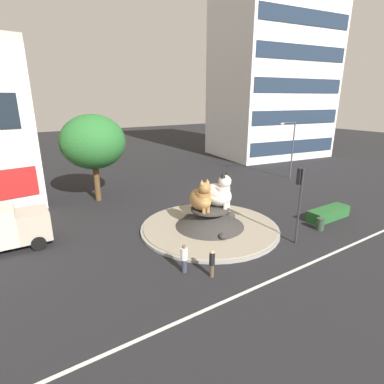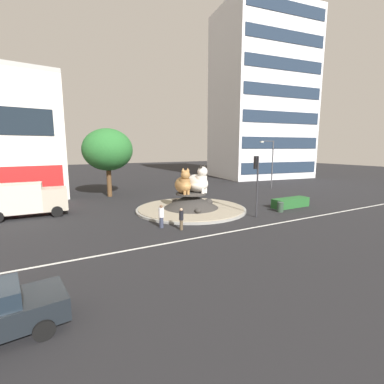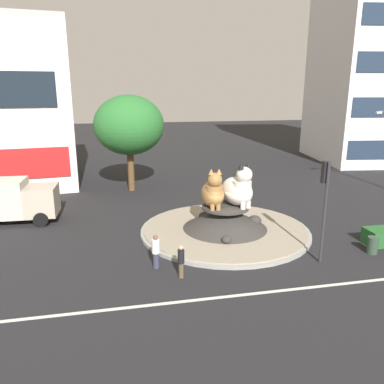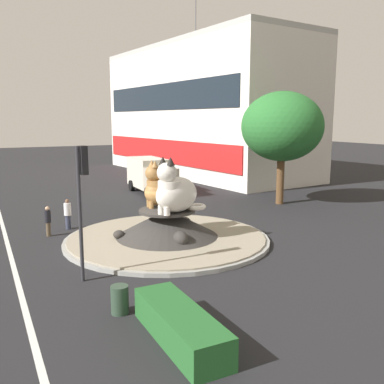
# 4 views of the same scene
# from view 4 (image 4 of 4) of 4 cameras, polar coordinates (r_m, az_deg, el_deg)

# --- Properties ---
(ground_plane) EXTENTS (160.00, 160.00, 0.00)m
(ground_plane) POSITION_cam_4_polar(r_m,az_deg,el_deg) (21.46, -3.34, -6.56)
(ground_plane) COLOR black
(lane_centreline) EXTENTS (112.00, 0.20, 0.01)m
(lane_centreline) POSITION_cam_4_polar(r_m,az_deg,el_deg) (19.86, -22.98, -8.69)
(lane_centreline) COLOR silver
(lane_centreline) RESTS_ON ground
(roundabout_island) EXTENTS (10.17, 10.17, 1.61)m
(roundabout_island) POSITION_cam_4_polar(r_m,az_deg,el_deg) (21.29, -3.35, -5.00)
(roundabout_island) COLOR gray
(roundabout_island) RESTS_ON ground
(cat_statue_tabby) EXTENTS (1.54, 2.38, 2.41)m
(cat_statue_tabby) POSITION_cam_4_polar(r_m,az_deg,el_deg) (21.60, -4.03, 0.31)
(cat_statue_tabby) COLOR #9E703D
(cat_statue_tabby) RESTS_ON roundabout_island
(cat_statue_white) EXTENTS (2.22, 2.93, 2.71)m
(cat_statue_white) POSITION_cam_4_polar(r_m,az_deg,el_deg) (20.19, -2.31, -0.01)
(cat_statue_white) COLOR silver
(cat_statue_white) RESTS_ON roundabout_island
(traffic_light_mast) EXTENTS (0.34, 0.46, 5.08)m
(traffic_light_mast) POSITION_cam_4_polar(r_m,az_deg,el_deg) (15.98, -14.56, 0.51)
(traffic_light_mast) COLOR #2D2D33
(traffic_light_mast) RESTS_ON ground
(shophouse_block) EXTENTS (28.41, 13.45, 19.68)m
(shophouse_block) POSITION_cam_4_polar(r_m,az_deg,el_deg) (48.29, 1.43, 10.86)
(shophouse_block) COLOR silver
(shophouse_block) RESTS_ON ground
(clipped_hedge_strip) EXTENTS (4.00, 1.20, 0.90)m
(clipped_hedge_strip) POSITION_cam_4_polar(r_m,az_deg,el_deg) (12.17, -1.62, -17.49)
(clipped_hedge_strip) COLOR #235B28
(clipped_hedge_strip) RESTS_ON ground
(broadleaf_tree_behind_island) EXTENTS (5.73, 5.73, 7.96)m
(broadleaf_tree_behind_island) POSITION_cam_4_polar(r_m,az_deg,el_deg) (30.71, 12.01, 8.57)
(broadleaf_tree_behind_island) COLOR brown
(broadleaf_tree_behind_island) RESTS_ON ground
(pedestrian_white_shirt) EXTENTS (0.39, 0.39, 1.69)m
(pedestrian_white_shirt) POSITION_cam_4_polar(r_m,az_deg,el_deg) (24.43, -16.35, -2.79)
(pedestrian_white_shirt) COLOR #33384C
(pedestrian_white_shirt) RESTS_ON ground
(pedestrian_black_shirt) EXTENTS (0.31, 0.31, 1.58)m
(pedestrian_black_shirt) POSITION_cam_4_polar(r_m,az_deg,el_deg) (23.28, -18.79, -3.63)
(pedestrian_black_shirt) COLOR brown
(pedestrian_black_shirt) RESTS_ON ground
(delivery_box_truck) EXTENTS (6.40, 2.71, 2.83)m
(delivery_box_truck) POSITION_cam_4_polar(r_m,az_deg,el_deg) (35.02, -5.55, 2.35)
(delivery_box_truck) COLOR #B7AD99
(delivery_box_truck) RESTS_ON ground
(litter_bin) EXTENTS (0.56, 0.56, 0.90)m
(litter_bin) POSITION_cam_4_polar(r_m,az_deg,el_deg) (13.88, -9.68, -14.05)
(litter_bin) COLOR #2D4233
(litter_bin) RESTS_ON ground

